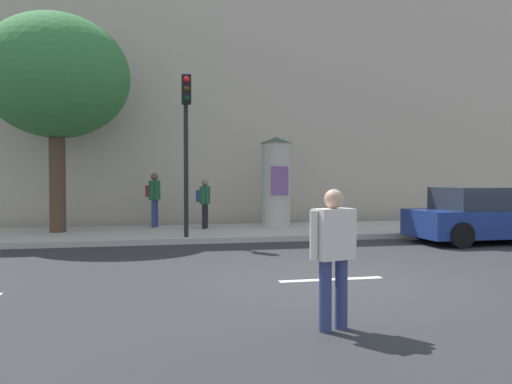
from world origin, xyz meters
TOP-DOWN VIEW (x-y plane):
  - ground_plane at (0.00, 0.00)m, footprint 80.00×80.00m
  - sidewalk_curb at (0.00, 7.00)m, footprint 36.00×4.00m
  - lane_markings at (0.00, 0.00)m, footprint 25.80×0.16m
  - building_backdrop at (0.00, 12.00)m, footprint 36.00×5.00m
  - traffic_light at (-2.05, 5.24)m, footprint 0.24×0.45m
  - poster_column at (1.00, 7.71)m, footprint 1.02×1.02m
  - street_tree at (-5.62, 7.39)m, footprint 4.16×4.16m
  - pedestrian_in_red_top at (-0.97, -2.61)m, footprint 0.60×0.47m
  - pedestrian_near_pole at (-2.87, 8.27)m, footprint 0.48×0.62m
  - pedestrian_in_light_jacket at (-1.35, 7.53)m, footprint 0.48×0.65m
  - parked_car_dark at (5.93, 3.77)m, footprint 4.49×1.94m

SIDE VIEW (x-z plane):
  - ground_plane at x=0.00m, z-range 0.00..0.00m
  - lane_markings at x=0.00m, z-range 0.00..0.01m
  - sidewalk_curb at x=0.00m, z-range 0.00..0.15m
  - parked_car_dark at x=5.93m, z-range -0.03..1.44m
  - pedestrian_in_red_top at x=-0.97m, z-range 0.15..1.72m
  - pedestrian_in_light_jacket at x=-1.35m, z-range 0.30..1.83m
  - pedestrian_near_pole at x=-2.87m, z-range 0.33..2.06m
  - poster_column at x=1.00m, z-range 0.17..3.07m
  - traffic_light at x=-2.05m, z-range 0.89..5.12m
  - street_tree at x=-5.62m, z-range 1.49..7.76m
  - building_backdrop at x=0.00m, z-range 0.00..10.80m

